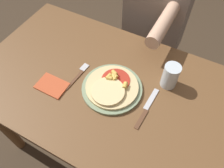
# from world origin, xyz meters

# --- Properties ---
(ground_plane) EXTENTS (8.00, 8.00, 0.00)m
(ground_plane) POSITION_xyz_m (0.00, 0.00, 0.00)
(ground_plane) COLOR #423323
(dining_table) EXTENTS (1.27, 0.75, 0.77)m
(dining_table) POSITION_xyz_m (0.00, 0.00, 0.65)
(dining_table) COLOR brown
(dining_table) RESTS_ON ground_plane
(plate) EXTENTS (0.28, 0.28, 0.01)m
(plate) POSITION_xyz_m (0.03, -0.01, 0.78)
(plate) COLOR gray
(plate) RESTS_ON dining_table
(pizza) EXTENTS (0.24, 0.24, 0.04)m
(pizza) POSITION_xyz_m (0.03, -0.01, 0.79)
(pizza) COLOR #E0C689
(pizza) RESTS_ON plate
(fork) EXTENTS (0.03, 0.18, 0.00)m
(fork) POSITION_xyz_m (-0.15, -0.01, 0.77)
(fork) COLOR brown
(fork) RESTS_ON dining_table
(knife) EXTENTS (0.03, 0.22, 0.00)m
(knife) POSITION_xyz_m (0.21, -0.03, 0.77)
(knife) COLOR brown
(knife) RESTS_ON dining_table
(drinking_glass) EXTENTS (0.07, 0.07, 0.12)m
(drinking_glass) POSITION_xyz_m (0.25, 0.14, 0.83)
(drinking_glass) COLOR silver
(drinking_glass) RESTS_ON dining_table
(napkin) EXTENTS (0.14, 0.10, 0.01)m
(napkin) POSITION_xyz_m (-0.22, -0.12, 0.77)
(napkin) COLOR #C6512D
(napkin) RESTS_ON dining_table
(person_diner) EXTENTS (0.36, 0.52, 1.21)m
(person_diner) POSITION_xyz_m (0.01, 0.62, 0.71)
(person_diner) COLOR #2D2D38
(person_diner) RESTS_ON ground_plane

